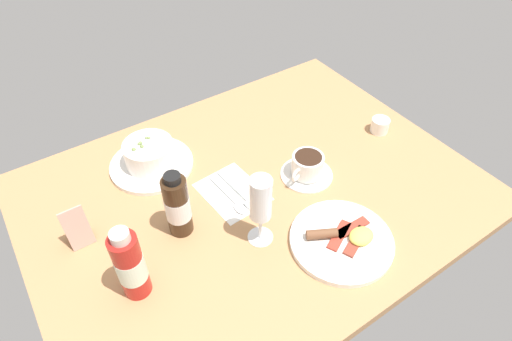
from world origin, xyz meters
TOP-DOWN VIEW (x-y plane):
  - ground_plane at (0.00, 0.00)cm, footprint 110.00×84.00cm
  - porridge_bowl at (17.91, -22.66)cm, footprint 22.11×22.11cm
  - cutlery_setting at (5.07, -1.91)cm, footprint 14.82×18.01cm
  - coffee_cup at (-14.37, 3.29)cm, footprint 13.70×13.70cm
  - creamer_jug at (-43.68, 0.82)cm, footprint 5.18×6.23cm
  - wine_glass at (7.10, 13.24)cm, footprint 5.87×5.87cm
  - sauce_bottle_brown at (20.95, 0.93)cm, footprint 5.68×5.68cm
  - sauce_bottle_red at (35.59, 10.09)cm, footprint 5.75×5.75cm
  - breakfast_plate at (-7.50, 24.83)cm, footprint 23.51×23.51cm
  - menu_card at (41.31, -9.07)cm, footprint 5.21×4.99cm

SIDE VIEW (x-z plane):
  - ground_plane at x=0.00cm, z-range -3.00..0.00cm
  - cutlery_setting at x=5.07cm, z-range -0.19..0.71cm
  - breakfast_plate at x=-7.50cm, z-range -0.91..2.79cm
  - creamer_jug at x=-43.68cm, z-range -0.27..4.64cm
  - coffee_cup at x=-14.37cm, z-range -0.26..6.28cm
  - porridge_bowl at x=17.91cm, z-range -0.66..7.82cm
  - menu_card at x=41.31cm, z-range -0.04..10.28cm
  - sauce_bottle_brown at x=20.95cm, z-range -0.68..16.93cm
  - sauce_bottle_red at x=35.59cm, z-range -0.78..18.12cm
  - wine_glass at x=7.10cm, z-range 2.94..21.61cm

